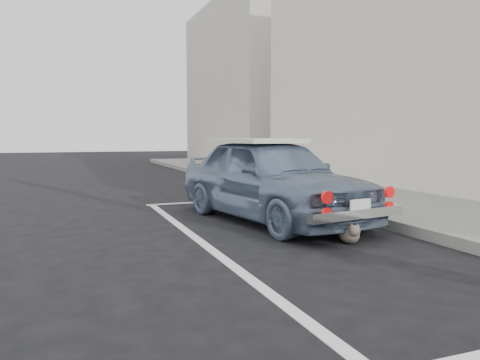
% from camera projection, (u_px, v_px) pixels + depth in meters
% --- Properties ---
extents(ground, '(80.00, 80.00, 0.00)m').
position_uv_depth(ground, '(441.00, 322.00, 3.35)').
color(ground, black).
rests_on(ground, ground).
extents(building_far, '(3.50, 10.00, 8.00)m').
position_uv_depth(building_far, '(245.00, 84.00, 23.84)').
color(building_far, '#BBB4AA').
rests_on(building_far, ground).
extents(pline_front, '(3.00, 0.12, 0.01)m').
position_uv_depth(pline_front, '(220.00, 201.00, 9.57)').
color(pline_front, silver).
rests_on(pline_front, ground).
extents(pline_side, '(0.12, 7.00, 0.01)m').
position_uv_depth(pline_side, '(202.00, 243.00, 5.82)').
color(pline_side, silver).
rests_on(pline_side, ground).
extents(retro_coupe, '(2.18, 4.11, 1.33)m').
position_uv_depth(retro_coupe, '(271.00, 178.00, 7.36)').
color(retro_coupe, slate).
rests_on(retro_coupe, ground).
extents(cat, '(0.30, 0.52, 0.29)m').
position_uv_depth(cat, '(350.00, 233.00, 5.80)').
color(cat, '#685E4F').
rests_on(cat, ground).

